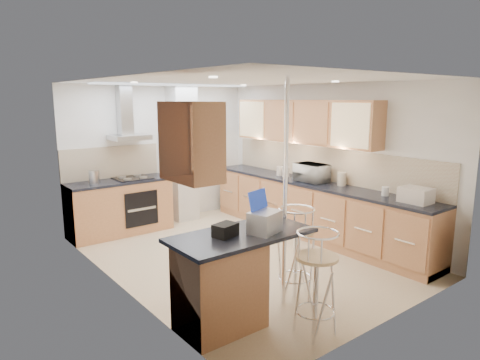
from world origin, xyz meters
TOP-DOWN VIEW (x-y plane):
  - ground at (0.00, 0.00)m, footprint 4.80×4.80m
  - room_shell at (0.32, 0.38)m, footprint 3.64×4.84m
  - right_counter at (1.50, 0.00)m, footprint 0.63×4.40m
  - back_counter at (-0.95, 2.10)m, footprint 1.70×0.63m
  - peninsula at (-1.12, -1.45)m, footprint 1.47×0.72m
  - microwave at (1.50, 0.03)m, footprint 0.37×0.54m
  - laptop at (-0.93, -1.58)m, footprint 0.37×0.32m
  - bag at (-1.31, -1.43)m, footprint 0.26×0.22m
  - bar_stool_near at (-0.73, -2.10)m, footprint 0.54×0.54m
  - bar_stool_end at (-0.31, -1.42)m, footprint 0.54×0.54m
  - jar_a at (1.48, 0.61)m, footprint 0.13×0.13m
  - jar_b at (1.48, 0.77)m, footprint 0.13×0.13m
  - jar_c at (1.64, -0.47)m, footprint 0.15×0.15m
  - jar_d at (1.55, -1.31)m, footprint 0.12×0.12m
  - bread_bin at (1.52, -1.79)m, footprint 0.31×0.38m
  - kettle at (-1.36, 2.08)m, footprint 0.16×0.16m

SIDE VIEW (x-z plane):
  - ground at x=0.00m, z-range 0.00..0.00m
  - back_counter at x=-0.95m, z-range 0.00..0.92m
  - right_counter at x=1.50m, z-range 0.00..0.92m
  - peninsula at x=-1.12m, z-range 0.01..0.95m
  - bar_stool_near at x=-0.73m, z-range 0.00..1.05m
  - bar_stool_end at x=-0.31m, z-range 0.00..1.07m
  - jar_d at x=1.55m, z-range 0.92..1.05m
  - jar_b at x=1.48m, z-range 0.92..1.08m
  - bag at x=-1.31m, z-range 0.94..1.07m
  - jar_a at x=1.48m, z-range 0.92..1.09m
  - bread_bin at x=1.52m, z-range 0.92..1.12m
  - jar_c at x=1.64m, z-range 0.92..1.13m
  - kettle at x=-1.36m, z-range 0.92..1.13m
  - laptop at x=-0.93m, z-range 0.94..1.16m
  - microwave at x=1.50m, z-range 0.92..1.22m
  - room_shell at x=0.32m, z-range 0.29..2.80m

